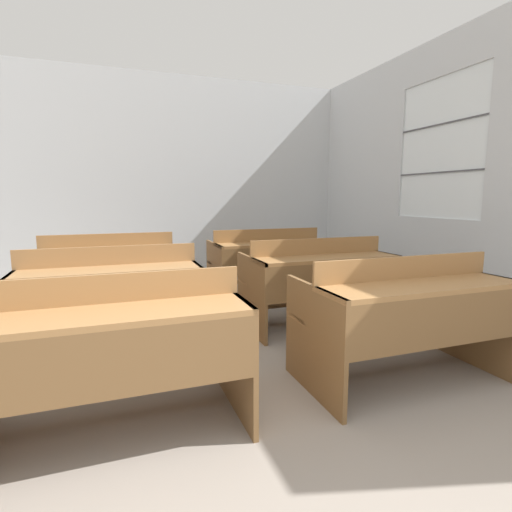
% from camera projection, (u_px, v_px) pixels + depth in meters
% --- Properties ---
extents(wall_back, '(5.91, 0.06, 2.98)m').
position_uv_depth(wall_back, '(155.00, 178.00, 5.89)').
color(wall_back, silver).
rests_on(wall_back, ground_plane).
extents(wall_right_with_window, '(0.06, 5.59, 2.98)m').
position_uv_depth(wall_right_with_window, '(466.00, 172.00, 4.22)').
color(wall_right_with_window, silver).
rests_on(wall_right_with_window, ground_plane).
extents(bench_front_left, '(1.33, 0.74, 0.83)m').
position_uv_depth(bench_front_left, '(112.00, 347.00, 2.00)').
color(bench_front_left, brown).
rests_on(bench_front_left, ground_plane).
extents(bench_front_right, '(1.33, 0.74, 0.83)m').
position_uv_depth(bench_front_right, '(406.00, 313.00, 2.59)').
color(bench_front_right, brown).
rests_on(bench_front_right, ground_plane).
extents(bench_second_left, '(1.33, 0.74, 0.83)m').
position_uv_depth(bench_second_left, '(111.00, 293.00, 3.11)').
color(bench_second_left, brown).
rests_on(bench_second_left, ground_plane).
extents(bench_second_right, '(1.33, 0.74, 0.83)m').
position_uv_depth(bench_second_right, '(319.00, 278.00, 3.72)').
color(bench_second_right, brown).
rests_on(bench_second_right, ground_plane).
extents(bench_third_left, '(1.33, 0.74, 0.83)m').
position_uv_depth(bench_third_left, '(110.00, 268.00, 4.19)').
color(bench_third_left, brown).
rests_on(bench_third_left, ground_plane).
extents(bench_third_right, '(1.33, 0.74, 0.83)m').
position_uv_depth(bench_third_right, '(268.00, 259.00, 4.80)').
color(bench_third_right, brown).
rests_on(bench_third_right, ground_plane).
extents(wastepaper_bin, '(0.25, 0.25, 0.36)m').
position_uv_depth(wastepaper_bin, '(344.00, 265.00, 6.10)').
color(wastepaper_bin, '#474C51').
rests_on(wastepaper_bin, ground_plane).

